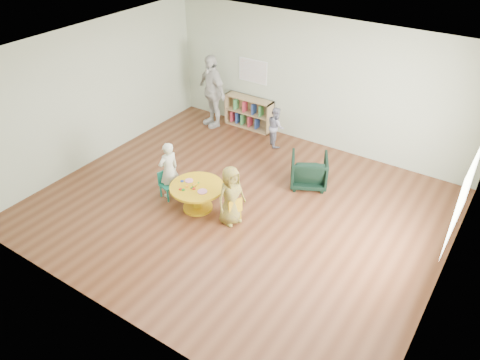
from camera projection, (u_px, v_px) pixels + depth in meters
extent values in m
plane|color=#562E1B|center=(239.00, 207.00, 8.54)|extent=(7.00, 7.00, 0.00)
cube|color=silver|center=(239.00, 61.00, 7.03)|extent=(7.00, 6.00, 0.10)
cube|color=#ACBDA2|center=(318.00, 83.00, 9.86)|extent=(7.00, 0.10, 2.80)
cube|color=#ACBDA2|center=(102.00, 238.00, 5.68)|extent=(7.00, 0.10, 2.80)
cube|color=#ACBDA2|center=(94.00, 94.00, 9.39)|extent=(0.10, 6.00, 2.80)
cube|color=#ACBDA2|center=(459.00, 210.00, 6.15)|extent=(0.10, 6.00, 2.80)
cube|color=white|center=(465.00, 192.00, 6.32)|extent=(0.02, 1.60, 1.30)
cylinder|color=gold|center=(197.00, 198.00, 8.40)|extent=(0.17, 0.17, 0.44)
cylinder|color=gold|center=(198.00, 207.00, 8.51)|extent=(0.54, 0.54, 0.04)
cylinder|color=gold|center=(197.00, 187.00, 8.27)|extent=(0.97, 0.97, 0.04)
cylinder|color=pink|center=(189.00, 181.00, 8.39)|extent=(0.15, 0.15, 0.02)
cylinder|color=pink|center=(202.00, 191.00, 8.10)|extent=(0.17, 0.17, 0.02)
cylinder|color=gold|center=(195.00, 185.00, 8.24)|extent=(0.05, 0.12, 0.04)
cylinder|color=#157A23|center=(192.00, 187.00, 8.18)|extent=(0.02, 0.05, 0.02)
cylinder|color=#157A23|center=(198.00, 183.00, 8.30)|extent=(0.02, 0.05, 0.02)
cube|color=red|center=(194.00, 189.00, 8.17)|extent=(0.06, 0.07, 0.02)
cube|color=orange|center=(187.00, 186.00, 8.24)|extent=(0.07, 0.07, 0.02)
cube|color=#1635AB|center=(182.00, 181.00, 8.37)|extent=(0.06, 0.06, 0.02)
cube|color=#157A23|center=(183.00, 190.00, 8.14)|extent=(0.06, 0.06, 0.02)
cube|color=red|center=(181.00, 189.00, 8.16)|extent=(0.05, 0.06, 0.02)
cube|color=orange|center=(194.00, 185.00, 8.28)|extent=(0.06, 0.06, 0.02)
cube|color=#177F69|center=(169.00, 185.00, 8.68)|extent=(0.34, 0.34, 0.04)
cube|color=#177F69|center=(164.00, 176.00, 8.67)|extent=(0.10, 0.28, 0.25)
cylinder|color=#177F69|center=(171.00, 186.00, 8.89)|extent=(0.03, 0.03, 0.25)
cylinder|color=#177F69|center=(161.00, 191.00, 8.76)|extent=(0.03, 0.03, 0.25)
cylinder|color=#177F69|center=(178.00, 191.00, 8.75)|extent=(0.03, 0.03, 0.25)
cylinder|color=#177F69|center=(168.00, 196.00, 8.62)|extent=(0.03, 0.03, 0.25)
cube|color=gold|center=(232.00, 208.00, 8.10)|extent=(0.35, 0.35, 0.04)
cube|color=gold|center=(235.00, 205.00, 7.95)|extent=(0.13, 0.25, 0.23)
cylinder|color=gold|center=(230.00, 219.00, 8.05)|extent=(0.03, 0.03, 0.23)
cylinder|color=gold|center=(240.00, 216.00, 8.15)|extent=(0.03, 0.03, 0.23)
cylinder|color=gold|center=(224.00, 213.00, 8.21)|extent=(0.03, 0.03, 0.23)
cylinder|color=gold|center=(234.00, 209.00, 8.30)|extent=(0.03, 0.03, 0.23)
cube|color=#A2855A|center=(229.00, 107.00, 11.31)|extent=(0.03, 0.30, 0.75)
cube|color=#A2855A|center=(270.00, 119.00, 10.77)|extent=(0.03, 0.30, 0.75)
cube|color=#A2855A|center=(249.00, 126.00, 11.24)|extent=(1.20, 0.30, 0.03)
cube|color=#A2855A|center=(249.00, 98.00, 10.85)|extent=(1.20, 0.30, 0.03)
cube|color=#A2855A|center=(249.00, 113.00, 11.04)|extent=(1.14, 0.28, 0.03)
cube|color=#A2855A|center=(252.00, 111.00, 11.14)|extent=(1.20, 0.02, 0.75)
cube|color=#CF3749|center=(233.00, 116.00, 11.34)|extent=(0.04, 0.18, 0.26)
cube|color=#2B4899|center=(238.00, 117.00, 11.27)|extent=(0.04, 0.18, 0.26)
cube|color=#4CA45A|center=(243.00, 119.00, 11.21)|extent=(0.04, 0.18, 0.26)
cube|color=#CF3749|center=(250.00, 121.00, 11.11)|extent=(0.04, 0.18, 0.26)
cube|color=#2B4899|center=(257.00, 123.00, 11.02)|extent=(0.04, 0.18, 0.26)
cube|color=#4CA45A|center=(236.00, 104.00, 11.11)|extent=(0.04, 0.18, 0.26)
cube|color=#CF3749|center=(245.00, 106.00, 10.99)|extent=(0.04, 0.18, 0.26)
cube|color=#2B4899|center=(254.00, 109.00, 10.88)|extent=(0.04, 0.18, 0.26)
cube|color=#4CA45A|center=(261.00, 111.00, 10.78)|extent=(0.04, 0.18, 0.26)
cube|color=white|center=(253.00, 71.00, 10.62)|extent=(0.74, 0.01, 0.54)
cube|color=#FB3934|center=(253.00, 71.00, 10.61)|extent=(0.70, 0.00, 0.50)
imported|color=black|center=(309.00, 171.00, 9.00)|extent=(0.92, 0.93, 0.64)
imported|color=silver|center=(169.00, 170.00, 8.57)|extent=(0.36, 0.46, 1.11)
imported|color=yellow|center=(231.00, 196.00, 7.90)|extent=(0.50, 0.62, 1.10)
imported|color=#1C2047|center=(276.00, 127.00, 10.27)|extent=(0.55, 0.55, 0.90)
imported|color=silver|center=(212.00, 91.00, 10.89)|extent=(1.10, 0.77, 1.73)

